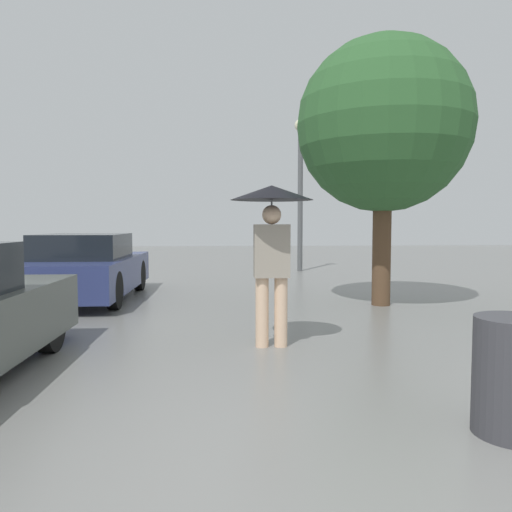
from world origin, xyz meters
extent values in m
plane|color=slate|center=(0.00, 0.00, 0.00)|extent=(60.00, 60.00, 0.00)
cylinder|color=beige|center=(-0.07, 3.12, 0.42)|extent=(0.16, 0.16, 0.84)
cylinder|color=beige|center=(0.16, 3.12, 0.42)|extent=(0.16, 0.16, 0.84)
cube|color=gray|center=(0.04, 3.12, 1.16)|extent=(0.42, 0.25, 0.63)
sphere|color=beige|center=(0.04, 3.12, 1.59)|extent=(0.23, 0.23, 0.23)
cylinder|color=#515456|center=(0.04, 3.12, 1.43)|extent=(0.02, 0.02, 0.67)
cone|color=black|center=(0.04, 3.12, 1.85)|extent=(0.99, 0.99, 0.17)
cylinder|color=black|center=(-2.54, 3.04, 0.31)|extent=(0.18, 0.63, 0.63)
cube|color=navy|center=(-3.23, 7.17, 0.50)|extent=(1.79, 4.10, 0.64)
cube|color=black|center=(-3.23, 6.96, 1.05)|extent=(1.52, 1.85, 0.47)
cylinder|color=black|center=(-4.04, 8.44, 0.33)|extent=(0.18, 0.67, 0.67)
cylinder|color=black|center=(-2.42, 8.44, 0.33)|extent=(0.18, 0.67, 0.67)
cylinder|color=black|center=(-4.04, 5.90, 0.33)|extent=(0.18, 0.67, 0.67)
cylinder|color=black|center=(-2.42, 5.90, 0.33)|extent=(0.18, 0.67, 0.67)
cylinder|color=brown|center=(2.33, 6.06, 1.20)|extent=(0.33, 0.33, 2.39)
sphere|color=#2D5B2D|center=(2.33, 6.06, 3.24)|extent=(3.10, 3.10, 3.10)
cylinder|color=#515456|center=(1.84, 12.62, 2.19)|extent=(0.16, 0.16, 4.39)
sphere|color=beige|center=(1.84, 12.62, 4.50)|extent=(0.38, 0.38, 0.38)
camera|label=1|loc=(-0.52, -2.81, 1.49)|focal=35.00mm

